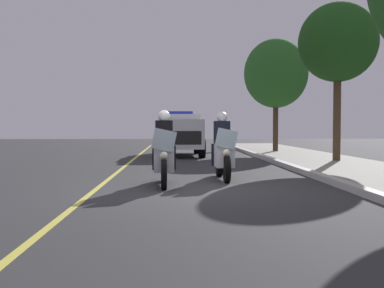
% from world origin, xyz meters
% --- Properties ---
extents(ground_plane, '(80.00, 80.00, 0.00)m').
position_xyz_m(ground_plane, '(0.00, 0.00, 0.00)').
color(ground_plane, '#333335').
extents(curb_strip, '(48.00, 0.24, 0.15)m').
position_xyz_m(curb_strip, '(0.00, 3.23, 0.07)').
color(curb_strip, '#B7B5AD').
rests_on(curb_strip, ground).
extents(lane_stripe_center, '(48.00, 0.12, 0.01)m').
position_xyz_m(lane_stripe_center, '(0.00, -2.11, 0.00)').
color(lane_stripe_center, '#E0D14C').
rests_on(lane_stripe_center, ground).
extents(police_motorcycle_lead_left, '(2.14, 0.57, 1.72)m').
position_xyz_m(police_motorcycle_lead_left, '(-0.64, -0.68, 0.70)').
color(police_motorcycle_lead_left, black).
rests_on(police_motorcycle_lead_left, ground).
extents(police_motorcycle_lead_right, '(2.14, 0.57, 1.72)m').
position_xyz_m(police_motorcycle_lead_right, '(-1.72, 0.78, 0.70)').
color(police_motorcycle_lead_right, black).
rests_on(police_motorcycle_lead_right, ground).
extents(police_suv, '(4.94, 2.16, 2.05)m').
position_xyz_m(police_suv, '(-11.29, -0.19, 1.07)').
color(police_suv, silver).
rests_on(police_suv, ground).
extents(cyclist_background, '(1.76, 0.32, 1.69)m').
position_xyz_m(cyclist_background, '(-15.43, 2.33, 0.84)').
color(cyclist_background, black).
rests_on(cyclist_background, ground).
extents(tree_far_back, '(2.83, 2.83, 5.73)m').
position_xyz_m(tree_far_back, '(-6.62, 5.48, 4.37)').
color(tree_far_back, '#4C3823').
rests_on(tree_far_back, sidewalk_strip).
extents(tree_behind_suv, '(3.21, 3.21, 5.67)m').
position_xyz_m(tree_behind_suv, '(-13.15, 4.69, 4.02)').
color(tree_behind_suv, '#42301E').
rests_on(tree_behind_suv, sidewalk_strip).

